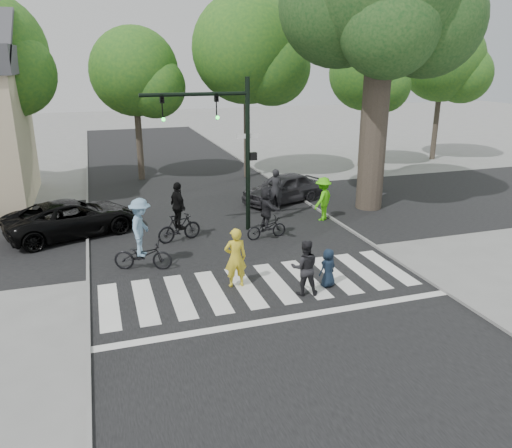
{
  "coord_description": "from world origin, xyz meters",
  "views": [
    {
      "loc": [
        -4.45,
        -12.25,
        6.56
      ],
      "look_at": [
        0.5,
        3.0,
        1.3
      ],
      "focal_mm": 35.0,
      "sensor_mm": 36.0,
      "label": 1
    }
  ],
  "objects_px": {
    "cyclist_left": "(142,239)",
    "car_suv": "(73,218)",
    "pedestrian_child": "(328,268)",
    "car_grey": "(283,188)",
    "pedestrian_adult": "(305,267)",
    "traffic_signal": "(226,134)",
    "pedestrian_woman": "(235,258)",
    "cyclist_right": "(267,216)",
    "cyclist_mid": "(179,217)"
  },
  "relations": [
    {
      "from": "pedestrian_woman",
      "to": "car_suv",
      "type": "bearing_deg",
      "value": -51.7
    },
    {
      "from": "pedestrian_woman",
      "to": "traffic_signal",
      "type": "bearing_deg",
      "value": -100.22
    },
    {
      "from": "cyclist_left",
      "to": "cyclist_mid",
      "type": "distance_m",
      "value": 2.84
    },
    {
      "from": "pedestrian_woman",
      "to": "car_grey",
      "type": "relative_size",
      "value": 0.45
    },
    {
      "from": "cyclist_right",
      "to": "car_suv",
      "type": "distance_m",
      "value": 7.59
    },
    {
      "from": "pedestrian_adult",
      "to": "car_grey",
      "type": "xyz_separation_m",
      "value": [
        2.98,
        9.59,
        -0.13
      ]
    },
    {
      "from": "pedestrian_woman",
      "to": "pedestrian_child",
      "type": "distance_m",
      "value": 2.82
    },
    {
      "from": "car_suv",
      "to": "car_grey",
      "type": "xyz_separation_m",
      "value": [
        9.53,
        1.93,
        0.0
      ]
    },
    {
      "from": "pedestrian_woman",
      "to": "car_suv",
      "type": "relative_size",
      "value": 0.37
    },
    {
      "from": "pedestrian_woman",
      "to": "pedestrian_adult",
      "type": "height_order",
      "value": "pedestrian_woman"
    },
    {
      "from": "pedestrian_child",
      "to": "pedestrian_adult",
      "type": "xyz_separation_m",
      "value": [
        -0.89,
        -0.27,
        0.24
      ]
    },
    {
      "from": "pedestrian_adult",
      "to": "cyclist_mid",
      "type": "height_order",
      "value": "cyclist_mid"
    },
    {
      "from": "pedestrian_woman",
      "to": "car_grey",
      "type": "height_order",
      "value": "pedestrian_woman"
    },
    {
      "from": "pedestrian_woman",
      "to": "pedestrian_child",
      "type": "relative_size",
      "value": 1.54
    },
    {
      "from": "cyclist_right",
      "to": "car_grey",
      "type": "relative_size",
      "value": 0.49
    },
    {
      "from": "pedestrian_adult",
      "to": "cyclist_left",
      "type": "xyz_separation_m",
      "value": [
        -4.31,
        3.33,
        0.2
      ]
    },
    {
      "from": "pedestrian_adult",
      "to": "car_suv",
      "type": "height_order",
      "value": "pedestrian_adult"
    },
    {
      "from": "pedestrian_woman",
      "to": "pedestrian_adult",
      "type": "relative_size",
      "value": 1.1
    },
    {
      "from": "traffic_signal",
      "to": "pedestrian_woman",
      "type": "xyz_separation_m",
      "value": [
        -1.1,
        -5.04,
        -2.97
      ]
    },
    {
      "from": "cyclist_left",
      "to": "traffic_signal",
      "type": "bearing_deg",
      "value": 38.03
    },
    {
      "from": "cyclist_mid",
      "to": "car_grey",
      "type": "relative_size",
      "value": 0.55
    },
    {
      "from": "pedestrian_child",
      "to": "cyclist_right",
      "type": "height_order",
      "value": "cyclist_right"
    },
    {
      "from": "cyclist_right",
      "to": "car_suv",
      "type": "height_order",
      "value": "cyclist_right"
    },
    {
      "from": "pedestrian_woman",
      "to": "cyclist_left",
      "type": "relative_size",
      "value": 0.77
    },
    {
      "from": "cyclist_right",
      "to": "car_grey",
      "type": "bearing_deg",
      "value": 62.23
    },
    {
      "from": "pedestrian_adult",
      "to": "cyclist_mid",
      "type": "relative_size",
      "value": 0.73
    },
    {
      "from": "pedestrian_child",
      "to": "car_grey",
      "type": "height_order",
      "value": "car_grey"
    },
    {
      "from": "car_grey",
      "to": "pedestrian_adult",
      "type": "bearing_deg",
      "value": -36.16
    },
    {
      "from": "pedestrian_child",
      "to": "cyclist_mid",
      "type": "bearing_deg",
      "value": -74.13
    },
    {
      "from": "cyclist_mid",
      "to": "cyclist_right",
      "type": "xyz_separation_m",
      "value": [
        3.25,
        -0.74,
        -0.03
      ]
    },
    {
      "from": "cyclist_left",
      "to": "car_suv",
      "type": "relative_size",
      "value": 0.48
    },
    {
      "from": "cyclist_left",
      "to": "car_grey",
      "type": "bearing_deg",
      "value": 40.64
    },
    {
      "from": "cyclist_mid",
      "to": "traffic_signal",
      "type": "bearing_deg",
      "value": 13.72
    },
    {
      "from": "pedestrian_child",
      "to": "pedestrian_adult",
      "type": "bearing_deg",
      "value": -1.03
    },
    {
      "from": "cyclist_right",
      "to": "pedestrian_child",
      "type": "bearing_deg",
      "value": -85.67
    },
    {
      "from": "cyclist_left",
      "to": "car_suv",
      "type": "bearing_deg",
      "value": 117.34
    },
    {
      "from": "cyclist_left",
      "to": "cyclist_mid",
      "type": "bearing_deg",
      "value": 55.82
    },
    {
      "from": "pedestrian_adult",
      "to": "car_grey",
      "type": "height_order",
      "value": "pedestrian_adult"
    },
    {
      "from": "cyclist_left",
      "to": "car_suv",
      "type": "height_order",
      "value": "cyclist_left"
    },
    {
      "from": "pedestrian_woman",
      "to": "cyclist_left",
      "type": "height_order",
      "value": "cyclist_left"
    },
    {
      "from": "cyclist_left",
      "to": "cyclist_right",
      "type": "relative_size",
      "value": 1.18
    },
    {
      "from": "pedestrian_child",
      "to": "pedestrian_adult",
      "type": "distance_m",
      "value": 0.96
    },
    {
      "from": "cyclist_left",
      "to": "cyclist_right",
      "type": "height_order",
      "value": "cyclist_left"
    },
    {
      "from": "pedestrian_child",
      "to": "pedestrian_woman",
      "type": "bearing_deg",
      "value": -35.9
    },
    {
      "from": "pedestrian_adult",
      "to": "cyclist_right",
      "type": "distance_m",
      "value": 4.97
    },
    {
      "from": "pedestrian_adult",
      "to": "cyclist_right",
      "type": "height_order",
      "value": "cyclist_right"
    },
    {
      "from": "pedestrian_child",
      "to": "car_suv",
      "type": "distance_m",
      "value": 10.48
    },
    {
      "from": "cyclist_right",
      "to": "car_suv",
      "type": "xyz_separation_m",
      "value": [
        -7.08,
        2.72,
        -0.21
      ]
    },
    {
      "from": "cyclist_left",
      "to": "pedestrian_adult",
      "type": "bearing_deg",
      "value": -37.68
    },
    {
      "from": "cyclist_left",
      "to": "car_suv",
      "type": "xyz_separation_m",
      "value": [
        -2.24,
        4.33,
        -0.34
      ]
    }
  ]
}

